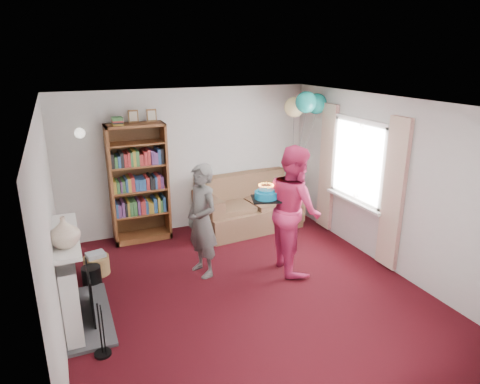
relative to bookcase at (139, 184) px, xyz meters
name	(u,v)px	position (x,y,z in m)	size (l,w,h in m)	color
ground	(244,291)	(0.93, -2.30, -0.97)	(5.00, 5.00, 0.00)	black
wall_back	(188,160)	(0.93, 0.21, 0.28)	(4.50, 0.02, 2.50)	silver
wall_left	(50,232)	(-1.33, -2.30, 0.28)	(0.02, 5.00, 2.50)	silver
wall_right	(387,183)	(3.19, -2.30, 0.28)	(0.02, 5.00, 2.50)	silver
ceiling	(245,103)	(0.93, -2.30, 1.53)	(4.50, 5.00, 0.01)	white
fireplace	(75,282)	(-1.16, -2.11, -0.46)	(0.55, 1.80, 1.12)	#3F3F42
window_bay	(357,176)	(3.13, -1.70, 0.23)	(0.14, 2.02, 2.20)	white
wall_sconce	(80,133)	(-0.82, 0.06, 0.91)	(0.16, 0.23, 0.16)	gold
bookcase	(139,184)	(0.00, 0.00, 0.00)	(0.94, 0.42, 2.20)	#472B14
sofa	(247,208)	(1.88, -0.23, -0.62)	(1.79, 0.95, 0.95)	brown
wicker_basket	(97,264)	(-0.85, -1.02, -0.82)	(0.36, 0.36, 0.33)	#9E7D49
person_striped	(202,221)	(0.58, -1.61, -0.15)	(0.60, 0.39, 1.64)	black
person_magenta	(294,209)	(1.85, -1.96, -0.04)	(0.90, 0.70, 1.86)	#CD295C
birthday_cake	(266,195)	(1.46, -1.84, 0.18)	(0.39, 0.39, 0.22)	black
balloons	(306,104)	(2.83, -0.56, 1.25)	(0.69, 0.74, 1.78)	#3F3F3F
mantel_vase	(64,232)	(-1.19, -2.45, 0.32)	(0.32, 0.32, 0.33)	beige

